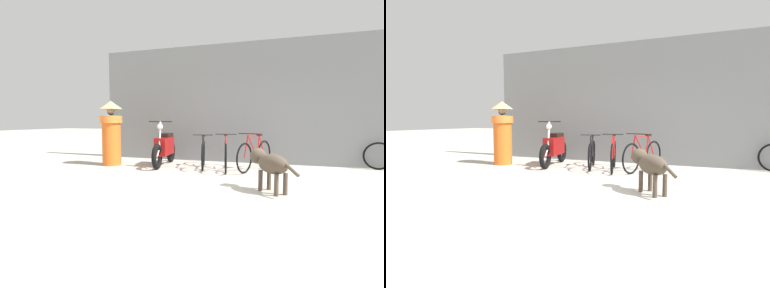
% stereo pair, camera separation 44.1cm
% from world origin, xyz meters
% --- Properties ---
extents(ground_plane, '(60.00, 60.00, 0.00)m').
position_xyz_m(ground_plane, '(0.00, 0.00, 0.00)').
color(ground_plane, '#B7B2A5').
extents(shop_wall_back, '(8.18, 0.20, 3.23)m').
position_xyz_m(shop_wall_back, '(0.00, 3.20, 1.62)').
color(shop_wall_back, slate).
rests_on(shop_wall_back, ground).
extents(bicycle_0, '(0.55, 1.56, 0.83)m').
position_xyz_m(bicycle_0, '(-0.65, 1.94, 0.34)').
color(bicycle_0, black).
rests_on(bicycle_0, ground).
extents(bicycle_1, '(0.51, 1.61, 0.86)m').
position_xyz_m(bicycle_1, '(-0.05, 1.74, 0.36)').
color(bicycle_1, black).
rests_on(bicycle_1, ground).
extents(bicycle_2, '(0.63, 1.54, 0.87)m').
position_xyz_m(bicycle_2, '(0.59, 1.90, 0.36)').
color(bicycle_2, black).
rests_on(bicycle_2, ground).
extents(motorcycle, '(0.58, 1.86, 1.14)m').
position_xyz_m(motorcycle, '(-1.68, 1.93, 0.45)').
color(motorcycle, black).
rests_on(motorcycle, ground).
extents(stray_dog, '(0.87, 0.90, 0.68)m').
position_xyz_m(stray_dog, '(1.08, -0.08, 0.46)').
color(stray_dog, '#4C3F33').
rests_on(stray_dog, ground).
extents(person_in_robes, '(0.76, 0.76, 1.64)m').
position_xyz_m(person_in_robes, '(-3.00, 1.56, 0.87)').
color(person_in_robes, orange).
rests_on(person_in_robes, ground).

